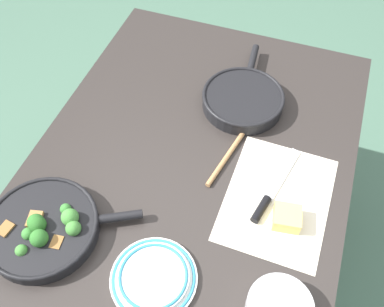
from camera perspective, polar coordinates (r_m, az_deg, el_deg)
ground_plane at (r=1.96m, az=0.00°, el=-13.78°), size 14.00×14.00×0.00m
dining_table_red at (r=1.36m, az=0.00°, el=-2.52°), size 1.27×0.94×0.76m
skillet_broccoli at (r=1.20m, az=-19.16°, el=-9.31°), size 0.30×0.39×0.08m
skillet_eggs at (r=1.42m, az=6.82°, el=7.20°), size 0.40×0.27×0.05m
wooden_spoon at (r=1.34m, az=6.53°, el=2.32°), size 0.34×0.09×0.02m
parchment_sheet at (r=1.24m, az=11.32°, el=-5.94°), size 0.38×0.29×0.00m
grater_knife at (r=1.23m, az=10.38°, el=-5.37°), size 0.29×0.09×0.02m
cheese_block at (r=1.18m, az=12.53°, el=-8.38°), size 0.08×0.08×0.05m
dinner_plate_stack at (r=1.10m, az=-5.15°, el=-16.16°), size 0.22×0.22×0.03m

